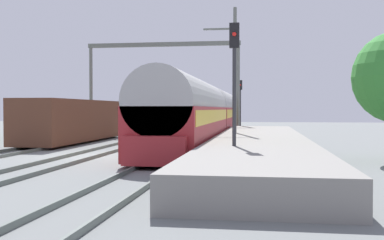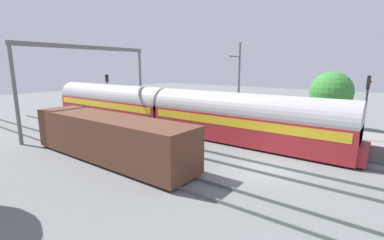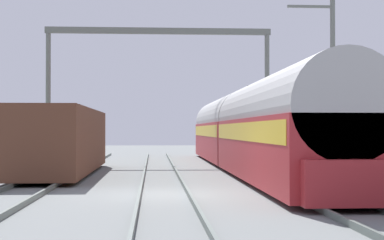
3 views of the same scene
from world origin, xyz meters
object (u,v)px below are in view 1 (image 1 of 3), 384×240
object	(u,v)px
railway_signal_near	(234,77)
catenary_gantry	(163,68)
freight_car	(75,121)
passenger_train	(206,113)
person_crossing	(228,124)
railway_signal_far	(240,99)

from	to	relation	value
railway_signal_near	catenary_gantry	world-z (taller)	catenary_gantry
freight_car	catenary_gantry	world-z (taller)	catenary_gantry
passenger_train	person_crossing	world-z (taller)	passenger_train
passenger_train	person_crossing	distance (m)	5.42
passenger_train	railway_signal_near	distance (m)	16.31
person_crossing	railway_signal_far	xyz separation A→B (m)	(0.72, 6.20, 2.17)
railway_signal_near	railway_signal_far	bearing A→B (deg)	92.07
railway_signal_near	railway_signal_far	world-z (taller)	railway_signal_near
freight_car	person_crossing	size ratio (longest dim) A/B	7.51
person_crossing	catenary_gantry	size ratio (longest dim) A/B	0.13
person_crossing	railway_signal_near	distance (m)	21.39
railway_signal_far	catenary_gantry	xyz separation A→B (m)	(-6.24, -5.93, 2.48)
railway_signal_near	person_crossing	bearing A→B (deg)	94.60
person_crossing	catenary_gantry	bearing A→B (deg)	-153.43
freight_car	railway_signal_near	xyz separation A→B (m)	(11.55, -13.06, 1.96)
railway_signal_near	catenary_gantry	xyz separation A→B (m)	(-7.23, 21.46, 2.25)
passenger_train	catenary_gantry	bearing A→B (deg)	128.29
catenary_gantry	person_crossing	bearing A→B (deg)	-2.82
railway_signal_far	passenger_train	bearing A→B (deg)	-99.54
freight_car	railway_signal_near	world-z (taller)	railway_signal_near
passenger_train	freight_car	distance (m)	9.14
passenger_train	person_crossing	size ratio (longest dim) A/B	18.99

